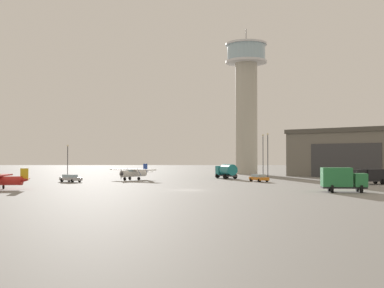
{
  "coord_description": "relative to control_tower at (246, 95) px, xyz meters",
  "views": [
    {
      "loc": [
        1.23,
        -68.27,
        4.65
      ],
      "look_at": [
        0.03,
        33.68,
        7.27
      ],
      "focal_mm": 46.0,
      "sensor_mm": 36.0,
      "label": 1
    }
  ],
  "objects": [
    {
      "name": "light_post_west",
      "position": [
        -43.86,
        -15.27,
        -16.55
      ],
      "size": [
        0.44,
        0.44,
        7.5
      ],
      "color": "#38383D",
      "rests_on": "ground_plane"
    },
    {
      "name": "truck_box_black",
      "position": [
        15.86,
        -48.56,
        -19.62
      ],
      "size": [
        6.24,
        3.97,
        2.54
      ],
      "rotation": [
        0.0,
        0.0,
        3.4
      ],
      "color": "#38383D",
      "rests_on": "ground_plane"
    },
    {
      "name": "control_tower",
      "position": [
        0.0,
        0.0,
        0.0
      ],
      "size": [
        11.02,
        11.02,
        39.01
      ],
      "color": "#B2AD9E",
      "rests_on": "ground_plane"
    },
    {
      "name": "truck_box_green",
      "position": [
        5.92,
        -66.58,
        -19.36
      ],
      "size": [
        5.87,
        3.69,
        3.21
      ],
      "rotation": [
        0.0,
        0.0,
        6.18
      ],
      "color": "#38383D",
      "rests_on": "ground_plane"
    },
    {
      "name": "truck_fuel_tanker_teal",
      "position": [
        -6.88,
        -27.02,
        -19.41
      ],
      "size": [
        4.57,
        6.78,
        3.04
      ],
      "rotation": [
        0.0,
        0.0,
        1.93
      ],
      "color": "#38383D",
      "rests_on": "ground_plane"
    },
    {
      "name": "car_orange",
      "position": [
        -1.69,
        -40.04,
        -20.36
      ],
      "size": [
        3.39,
        4.72,
        1.37
      ],
      "rotation": [
        0.0,
        0.0,
        5.13
      ],
      "color": "orange",
      "rests_on": "ground_plane"
    },
    {
      "name": "airplane_red",
      "position": [
        -40.9,
        -62.14,
        -19.71
      ],
      "size": [
        7.97,
        10.17,
        2.99
      ],
      "rotation": [
        0.0,
        0.0,
        3.24
      ],
      "color": "red",
      "rests_on": "ground_plane"
    },
    {
      "name": "light_post_east",
      "position": [
        2.89,
        -11.55,
        -15.19
      ],
      "size": [
        0.44,
        0.44,
        10.1
      ],
      "color": "#38383D",
      "rests_on": "ground_plane"
    },
    {
      "name": "light_post_north",
      "position": [
        2.76,
        -20.63,
        -15.27
      ],
      "size": [
        0.44,
        0.44,
        9.96
      ],
      "color": "#38383D",
      "rests_on": "ground_plane"
    },
    {
      "name": "car_silver",
      "position": [
        -36.27,
        -41.73,
        -20.36
      ],
      "size": [
        4.67,
        4.15,
        1.37
      ],
      "rotation": [
        0.0,
        0.0,
        5.63
      ],
      "color": "#B7BABF",
      "rests_on": "ground_plane"
    },
    {
      "name": "ground_plane",
      "position": [
        -14.24,
        -63.01,
        -21.1
      ],
      "size": [
        400.0,
        400.0,
        0.0
      ],
      "primitive_type": "plane",
      "color": "gray"
    },
    {
      "name": "hangar",
      "position": [
        25.41,
        -16.06,
        -15.55
      ],
      "size": [
        35.54,
        34.33,
        11.06
      ],
      "rotation": [
        0.0,
        0.0,
        -2.27
      ],
      "color": "#6B665B",
      "rests_on": "ground_plane"
    },
    {
      "name": "airplane_white",
      "position": [
        -25.7,
        -33.76,
        -19.61
      ],
      "size": [
        9.85,
        8.25,
        3.2
      ],
      "rotation": [
        0.0,
        0.0,
        4.12
      ],
      "color": "white",
      "rests_on": "ground_plane"
    }
  ]
}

